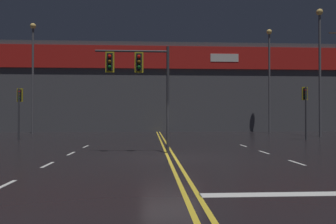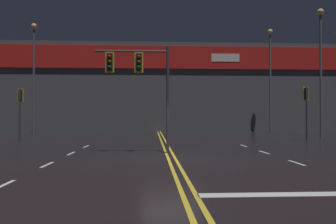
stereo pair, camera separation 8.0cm
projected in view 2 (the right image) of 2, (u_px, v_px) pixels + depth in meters
ground_plane at (171, 158)px, 14.07m from camera, size 200.00×200.00×0.00m
road_markings at (195, 161)px, 12.86m from camera, size 13.95×60.00×0.01m
traffic_signal_median at (138, 72)px, 15.80m from camera, size 3.56×0.36×5.18m
traffic_signal_corner_northeast at (306, 101)px, 24.47m from camera, size 0.42×0.36×3.98m
traffic_signal_corner_northwest at (20, 102)px, 24.25m from camera, size 0.42×0.36×3.84m
streetlight_near_right at (321, 57)px, 28.24m from camera, size 0.56×0.56×11.09m
streetlight_median_approach at (34, 65)px, 32.70m from camera, size 0.56×0.56×11.07m
streetlight_far_left at (270, 68)px, 34.77m from camera, size 0.56×0.56×11.05m
building_backdrop at (158, 90)px, 41.71m from camera, size 42.86×10.23×10.16m
utility_pole_row at (157, 76)px, 36.63m from camera, size 43.83×0.26×12.32m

